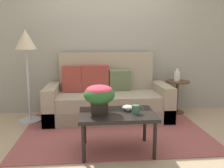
{
  "coord_description": "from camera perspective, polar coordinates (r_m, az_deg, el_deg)",
  "views": [
    {
      "loc": [
        -0.33,
        -3.13,
        1.27
      ],
      "look_at": [
        -0.03,
        0.07,
        0.7
      ],
      "focal_mm": 37.92,
      "sensor_mm": 36.0,
      "label": 1
    }
  ],
  "objects": [
    {
      "name": "side_table",
      "position": [
        4.38,
        15.43,
        -1.63
      ],
      "size": [
        0.42,
        0.42,
        0.59
      ],
      "color": "#4C331E",
      "rests_on": "ground"
    },
    {
      "name": "area_rug",
      "position": [
        3.49,
        0.5,
        -11.12
      ],
      "size": [
        2.58,
        1.8,
        0.01
      ],
      "primitive_type": "cube",
      "color": "#994C47",
      "rests_on": "ground"
    },
    {
      "name": "snack_bowl",
      "position": [
        2.81,
        3.8,
        -5.68
      ],
      "size": [
        0.13,
        0.13,
        0.07
      ],
      "color": "silver",
      "rests_on": "coffee_table"
    },
    {
      "name": "wall_back",
      "position": [
        4.35,
        -0.98,
        11.18
      ],
      "size": [
        6.4,
        0.12,
        2.7
      ],
      "primitive_type": "cube",
      "color": "gray",
      "rests_on": "ground"
    },
    {
      "name": "coffee_table",
      "position": [
        2.75,
        1.26,
        -7.92
      ],
      "size": [
        0.87,
        0.58,
        0.47
      ],
      "color": "black",
      "rests_on": "ground"
    },
    {
      "name": "potted_plant",
      "position": [
        2.66,
        -3.08,
        -2.75
      ],
      "size": [
        0.35,
        0.35,
        0.33
      ],
      "color": "black",
      "rests_on": "coffee_table"
    },
    {
      "name": "coffee_mug",
      "position": [
        2.69,
        5.78,
        -6.12
      ],
      "size": [
        0.13,
        0.08,
        0.1
      ],
      "color": "#3D664C",
      "rests_on": "coffee_table"
    },
    {
      "name": "couch",
      "position": [
        4.0,
        -1.24,
        -3.44
      ],
      "size": [
        2.02,
        0.87,
        1.09
      ],
      "color": "gray",
      "rests_on": "ground"
    },
    {
      "name": "ground_plane",
      "position": [
        3.39,
        0.7,
        -11.87
      ],
      "size": [
        14.0,
        14.0,
        0.0
      ],
      "primitive_type": "plane",
      "color": "tan"
    },
    {
      "name": "floor_lamp",
      "position": [
        3.91,
        -20.03,
        7.94
      ],
      "size": [
        0.36,
        0.36,
        1.46
      ],
      "color": "#B2B2B7",
      "rests_on": "ground"
    },
    {
      "name": "table_vase",
      "position": [
        4.34,
        15.38,
        1.92
      ],
      "size": [
        0.11,
        0.11,
        0.22
      ],
      "color": "silver",
      "rests_on": "side_table"
    }
  ]
}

